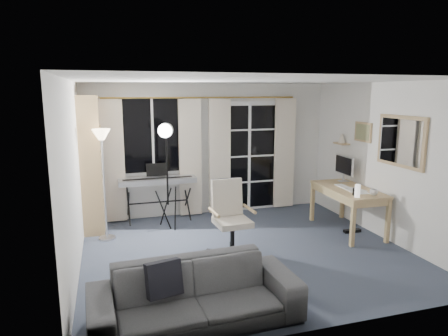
{
  "coord_description": "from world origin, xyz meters",
  "views": [
    {
      "loc": [
        -1.84,
        -5.08,
        2.25
      ],
      "look_at": [
        -0.22,
        0.35,
        1.17
      ],
      "focal_mm": 32.0,
      "sensor_mm": 36.0,
      "label": 1
    }
  ],
  "objects_px": {
    "sofa": "(195,285)",
    "torchiere_lamp": "(102,151)",
    "keyboard_piano": "(158,181)",
    "mug": "(374,191)",
    "studio_light": "(166,143)",
    "office_chair": "(229,211)",
    "bookshelf": "(89,166)",
    "monitor": "(344,166)",
    "desk": "(348,193)"
  },
  "relations": [
    {
      "from": "studio_light",
      "to": "mug",
      "type": "relative_size",
      "value": 15.27
    },
    {
      "from": "torchiere_lamp",
      "to": "mug",
      "type": "distance_m",
      "value": 4.12
    },
    {
      "from": "office_chair",
      "to": "mug",
      "type": "height_order",
      "value": "office_chair"
    },
    {
      "from": "sofa",
      "to": "torchiere_lamp",
      "type": "bearing_deg",
      "value": 104.48
    },
    {
      "from": "monitor",
      "to": "torchiere_lamp",
      "type": "bearing_deg",
      "value": 177.62
    },
    {
      "from": "studio_light",
      "to": "monitor",
      "type": "distance_m",
      "value": 3.07
    },
    {
      "from": "studio_light",
      "to": "mug",
      "type": "xyz_separation_m",
      "value": [
        2.9,
        -1.42,
        -0.67
      ]
    },
    {
      "from": "bookshelf",
      "to": "torchiere_lamp",
      "type": "height_order",
      "value": "bookshelf"
    },
    {
      "from": "office_chair",
      "to": "desk",
      "type": "xyz_separation_m",
      "value": [
        2.13,
        0.34,
        0.01
      ]
    },
    {
      "from": "bookshelf",
      "to": "torchiere_lamp",
      "type": "xyz_separation_m",
      "value": [
        0.23,
        -0.65,
        0.33
      ]
    },
    {
      "from": "bookshelf",
      "to": "office_chair",
      "type": "distance_m",
      "value": 2.59
    },
    {
      "from": "bookshelf",
      "to": "desk",
      "type": "xyz_separation_m",
      "value": [
        4.01,
        -1.39,
        -0.41
      ]
    },
    {
      "from": "torchiere_lamp",
      "to": "studio_light",
      "type": "relative_size",
      "value": 0.95
    },
    {
      "from": "keyboard_piano",
      "to": "mug",
      "type": "xyz_separation_m",
      "value": [
        3.0,
        -1.84,
        0.05
      ]
    },
    {
      "from": "bookshelf",
      "to": "monitor",
      "type": "bearing_deg",
      "value": -10.91
    },
    {
      "from": "bookshelf",
      "to": "torchiere_lamp",
      "type": "distance_m",
      "value": 0.77
    },
    {
      "from": "mug",
      "to": "torchiere_lamp",
      "type": "bearing_deg",
      "value": 162.32
    },
    {
      "from": "office_chair",
      "to": "sofa",
      "type": "xyz_separation_m",
      "value": [
        -0.83,
        -1.56,
        -0.22
      ]
    },
    {
      "from": "office_chair",
      "to": "torchiere_lamp",
      "type": "bearing_deg",
      "value": 143.79
    },
    {
      "from": "keyboard_piano",
      "to": "studio_light",
      "type": "bearing_deg",
      "value": -76.46
    },
    {
      "from": "studio_light",
      "to": "sofa",
      "type": "bearing_deg",
      "value": -77.13
    },
    {
      "from": "keyboard_piano",
      "to": "desk",
      "type": "bearing_deg",
      "value": -24.71
    },
    {
      "from": "keyboard_piano",
      "to": "sofa",
      "type": "distance_m",
      "value": 3.26
    },
    {
      "from": "bookshelf",
      "to": "sofa",
      "type": "relative_size",
      "value": 1.07
    },
    {
      "from": "keyboard_piano",
      "to": "mug",
      "type": "distance_m",
      "value": 3.52
    },
    {
      "from": "office_chair",
      "to": "sofa",
      "type": "bearing_deg",
      "value": -121.18
    },
    {
      "from": "mug",
      "to": "sofa",
      "type": "xyz_separation_m",
      "value": [
        -3.06,
        -1.4,
        -0.38
      ]
    },
    {
      "from": "keyboard_piano",
      "to": "desk",
      "type": "relative_size",
      "value": 0.97
    },
    {
      "from": "torchiere_lamp",
      "to": "sofa",
      "type": "bearing_deg",
      "value": -72.73
    },
    {
      "from": "bookshelf",
      "to": "studio_light",
      "type": "bearing_deg",
      "value": -19.44
    },
    {
      "from": "desk",
      "to": "torchiere_lamp",
      "type": "bearing_deg",
      "value": 170.71
    },
    {
      "from": "torchiere_lamp",
      "to": "desk",
      "type": "xyz_separation_m",
      "value": [
        3.78,
        -0.74,
        -0.74
      ]
    },
    {
      "from": "bookshelf",
      "to": "mug",
      "type": "relative_size",
      "value": 18.64
    },
    {
      "from": "torchiere_lamp",
      "to": "office_chair",
      "type": "xyz_separation_m",
      "value": [
        1.65,
        -1.08,
        -0.75
      ]
    },
    {
      "from": "monitor",
      "to": "sofa",
      "type": "bearing_deg",
      "value": -141.56
    },
    {
      "from": "sofa",
      "to": "desk",
      "type": "bearing_deg",
      "value": 29.94
    },
    {
      "from": "office_chair",
      "to": "studio_light",
      "type": "bearing_deg",
      "value": 114.92
    },
    {
      "from": "monitor",
      "to": "keyboard_piano",
      "type": "bearing_deg",
      "value": 165.65
    },
    {
      "from": "bookshelf",
      "to": "mug",
      "type": "bearing_deg",
      "value": -23.01
    },
    {
      "from": "bookshelf",
      "to": "office_chair",
      "type": "relative_size",
      "value": 2.08
    },
    {
      "from": "studio_light",
      "to": "desk",
      "type": "xyz_separation_m",
      "value": [
        2.8,
        -0.92,
        -0.82
      ]
    },
    {
      "from": "studio_light",
      "to": "desk",
      "type": "distance_m",
      "value": 3.06
    },
    {
      "from": "desk",
      "to": "monitor",
      "type": "xyz_separation_m",
      "value": [
        0.2,
        0.45,
        0.36
      ]
    },
    {
      "from": "keyboard_piano",
      "to": "bookshelf",
      "type": "bearing_deg",
      "value": 177.79
    },
    {
      "from": "torchiere_lamp",
      "to": "studio_light",
      "type": "height_order",
      "value": "studio_light"
    },
    {
      "from": "studio_light",
      "to": "office_chair",
      "type": "xyz_separation_m",
      "value": [
        0.67,
        -1.27,
        -0.82
      ]
    },
    {
      "from": "torchiere_lamp",
      "to": "bookshelf",
      "type": "bearing_deg",
      "value": 109.32
    },
    {
      "from": "torchiere_lamp",
      "to": "sofa",
      "type": "height_order",
      "value": "torchiere_lamp"
    },
    {
      "from": "keyboard_piano",
      "to": "sofa",
      "type": "height_order",
      "value": "keyboard_piano"
    },
    {
      "from": "office_chair",
      "to": "desk",
      "type": "distance_m",
      "value": 2.15
    }
  ]
}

